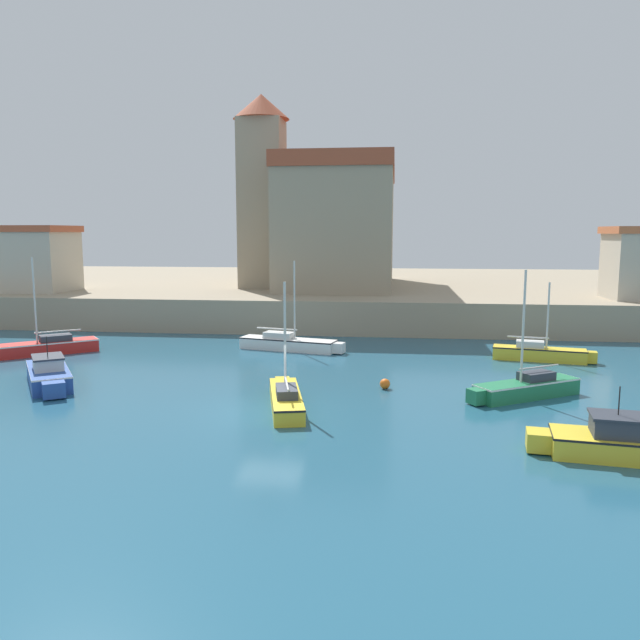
# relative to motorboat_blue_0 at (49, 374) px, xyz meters

# --- Properties ---
(ground_plane) EXTENTS (200.00, 200.00, 0.00)m
(ground_plane) POSITION_rel_motorboat_blue_0_xyz_m (10.91, -3.06, -0.52)
(ground_plane) COLOR #235670
(quay_seawall) EXTENTS (120.00, 40.00, 2.35)m
(quay_seawall) POSITION_rel_motorboat_blue_0_xyz_m (10.91, 35.04, 0.65)
(quay_seawall) COLOR gray
(quay_seawall) RESTS_ON ground
(motorboat_blue_0) EXTENTS (4.18, 5.31, 2.29)m
(motorboat_blue_0) POSITION_rel_motorboat_blue_0_xyz_m (0.00, 0.00, 0.00)
(motorboat_blue_0) COLOR #284C9E
(motorboat_blue_0) RESTS_ON ground
(sailboat_yellow_1) EXTENTS (2.30, 5.72, 5.02)m
(sailboat_yellow_1) POSITION_rel_motorboat_blue_0_xyz_m (11.41, -2.31, -0.11)
(sailboat_yellow_1) COLOR yellow
(sailboat_yellow_1) RESTS_ON ground
(motorboat_yellow_2) EXTENTS (5.15, 2.26, 2.28)m
(motorboat_yellow_2) POSITION_rel_motorboat_blue_0_xyz_m (22.60, -6.61, -0.02)
(motorboat_yellow_2) COLOR yellow
(motorboat_yellow_2) RESTS_ON ground
(sailboat_yellow_3) EXTENTS (5.42, 2.08, 4.31)m
(sailboat_yellow_3) POSITION_rel_motorboat_blue_0_xyz_m (23.62, 8.42, -0.08)
(sailboat_yellow_3) COLOR yellow
(sailboat_yellow_3) RESTS_ON ground
(sailboat_white_4) EXTENTS (6.50, 2.72, 5.32)m
(sailboat_white_4) POSITION_rel_motorboat_blue_0_xyz_m (9.47, 9.85, -0.08)
(sailboat_white_4) COLOR white
(sailboat_white_4) RESTS_ON ground
(sailboat_red_5) EXTENTS (5.58, 4.80, 5.58)m
(sailboat_red_5) POSITION_rel_motorboat_blue_0_xyz_m (-4.30, 6.90, -0.07)
(sailboat_red_5) COLOR red
(sailboat_red_5) RESTS_ON ground
(sailboat_green_6) EXTENTS (5.11, 3.72, 5.43)m
(sailboat_green_6) POSITION_rel_motorboat_blue_0_xyz_m (21.25, 0.40, -0.07)
(sailboat_green_6) COLOR #237A4C
(sailboat_green_6) RESTS_ON ground
(mooring_buoy) EXTENTS (0.46, 0.46, 0.46)m
(mooring_buoy) POSITION_rel_motorboat_blue_0_xyz_m (15.30, 1.18, -0.29)
(mooring_buoy) COLOR orange
(mooring_buoy) RESTS_ON ground
(church) EXTENTS (13.15, 17.96, 15.73)m
(church) POSITION_rel_motorboat_blue_0_xyz_m (10.20, 27.75, 7.48)
(church) COLOR gray
(church) RESTS_ON quay_seawall
(harbor_shed_mid_row) EXTENTS (7.06, 5.09, 5.13)m
(harbor_shed_mid_row) POSITION_rel_motorboat_blue_0_xyz_m (-13.09, 19.91, 4.42)
(harbor_shed_mid_row) COLOR #BCB29E
(harbor_shed_mid_row) RESTS_ON quay_seawall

